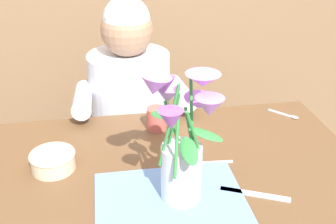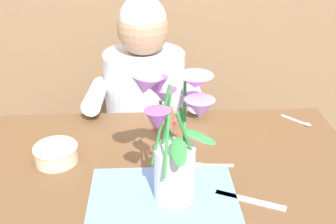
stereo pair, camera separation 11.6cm
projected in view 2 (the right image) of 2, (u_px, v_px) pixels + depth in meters
dining_table at (168, 200)px, 1.25m from camera, size 1.20×0.80×0.74m
seated_person at (146, 125)px, 1.83m from camera, size 0.45×0.47×1.14m
striped_placemat at (163, 198)px, 1.10m from camera, size 0.40×0.28×0.00m
flower_vase at (174, 141)px, 1.02m from camera, size 0.22×0.25×0.38m
ceramic_bowl at (56, 153)px, 1.25m from camera, size 0.14×0.14×0.06m
dinner_knife at (250, 200)px, 1.09m from camera, size 0.18×0.10×0.00m
coffee_cup at (163, 118)px, 1.43m from camera, size 0.09×0.07×0.08m
spoon_0 at (301, 122)px, 1.48m from camera, size 0.09×0.10×0.01m
spoon_1 at (208, 165)px, 1.24m from camera, size 0.12×0.02×0.01m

